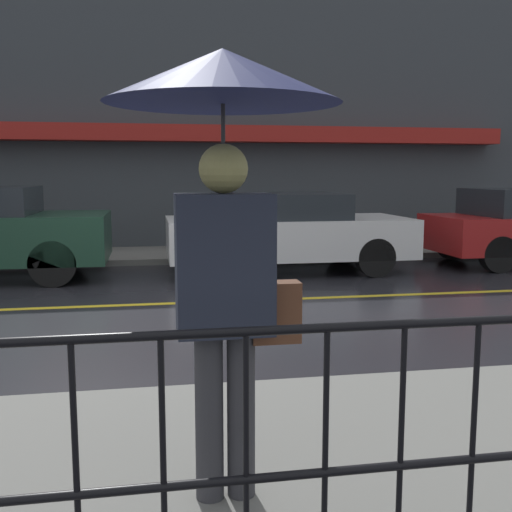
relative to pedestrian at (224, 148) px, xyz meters
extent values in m
plane|color=black|center=(-0.63, 5.13, -1.84)|extent=(80.00, 80.00, 0.00)
cube|color=slate|center=(-0.63, 0.34, -1.79)|extent=(28.00, 2.62, 0.11)
cube|color=slate|center=(-0.63, 9.67, -1.79)|extent=(28.00, 2.12, 0.11)
cube|color=gold|center=(-0.63, 5.13, -1.84)|extent=(25.20, 0.12, 0.01)
cube|color=#383D42|center=(-0.63, 10.89, 1.14)|extent=(28.00, 0.30, 5.96)
cube|color=maroon|center=(-0.63, 10.46, 0.76)|extent=(16.80, 0.55, 0.35)
cylinder|color=black|center=(-0.63, -0.72, -0.69)|extent=(12.00, 0.04, 0.04)
cylinder|color=black|center=(-0.63, -0.72, -1.26)|extent=(12.00, 0.04, 0.04)
cylinder|color=black|center=(-0.63, -0.72, -1.21)|extent=(0.02, 0.02, 1.04)
cylinder|color=black|center=(-0.32, -0.72, -1.21)|extent=(0.02, 0.02, 1.04)
cylinder|color=black|center=(-0.02, -0.72, -1.21)|extent=(0.02, 0.02, 1.04)
cylinder|color=black|center=(0.29, -0.72, -1.21)|extent=(0.02, 0.02, 1.04)
cylinder|color=black|center=(0.60, -0.72, -1.21)|extent=(0.02, 0.02, 1.04)
cylinder|color=black|center=(0.91, -0.72, -1.21)|extent=(0.02, 0.02, 1.04)
cylinder|color=#333338|center=(-0.08, 0.00, -1.31)|extent=(0.14, 0.14, 0.85)
cylinder|color=#333338|center=(0.07, 0.00, -1.31)|extent=(0.14, 0.14, 0.85)
cube|color=#232838|center=(0.00, 0.00, -0.55)|extent=(0.46, 0.28, 0.67)
sphere|color=tan|center=(0.00, 0.00, -0.09)|extent=(0.23, 0.23, 0.23)
cylinder|color=#262628|center=(0.00, 0.00, -0.17)|extent=(0.02, 0.02, 0.75)
cone|color=#191E4C|center=(0.00, 0.00, 0.33)|extent=(1.10, 1.10, 0.25)
cube|color=brown|center=(0.25, 0.00, -0.79)|extent=(0.24, 0.12, 0.30)
cylinder|color=black|center=(-1.84, 8.34, -1.48)|extent=(0.72, 0.22, 0.72)
cylinder|color=black|center=(-1.84, 6.68, -1.48)|extent=(0.72, 0.22, 0.72)
cube|color=silver|center=(2.06, 7.51, -1.23)|extent=(4.24, 1.93, 0.68)
cube|color=#1E2328|center=(1.89, 7.51, -0.67)|extent=(2.21, 1.77, 0.43)
cylinder|color=black|center=(3.38, 8.36, -1.51)|extent=(0.66, 0.22, 0.66)
cylinder|color=black|center=(3.38, 6.66, -1.51)|extent=(0.66, 0.22, 0.66)
cylinder|color=black|center=(0.75, 8.36, -1.51)|extent=(0.66, 0.22, 0.66)
cylinder|color=black|center=(0.75, 6.66, -1.51)|extent=(0.66, 0.22, 0.66)
cylinder|color=black|center=(5.68, 8.31, -1.52)|extent=(0.65, 0.22, 0.65)
cylinder|color=black|center=(5.68, 6.71, -1.52)|extent=(0.65, 0.22, 0.65)
camera|label=1|loc=(-0.35, -2.81, -0.12)|focal=42.00mm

